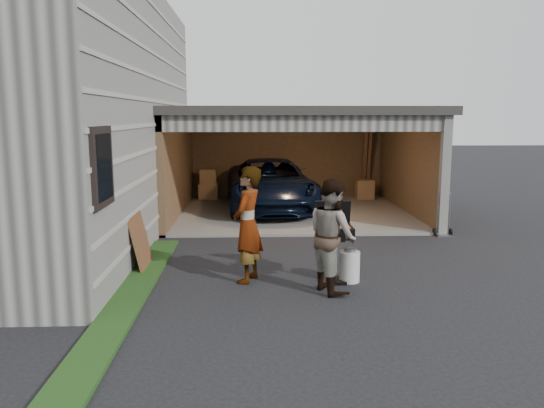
{
  "coord_description": "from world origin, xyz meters",
  "views": [
    {
      "loc": [
        -0.44,
        -8.09,
        2.69
      ],
      "look_at": [
        -0.07,
        1.11,
        1.15
      ],
      "focal_mm": 35.0,
      "sensor_mm": 36.0,
      "label": 1
    }
  ],
  "objects": [
    {
      "name": "ground",
      "position": [
        0.0,
        0.0,
        0.0
      ],
      "size": [
        80.0,
        80.0,
        0.0
      ],
      "primitive_type": "plane",
      "color": "black",
      "rests_on": "ground"
    },
    {
      "name": "bbq_grill",
      "position": [
        0.9,
        0.23,
        0.78
      ],
      "size": [
        0.59,
        0.52,
        1.31
      ],
      "color": "black",
      "rests_on": "ground"
    },
    {
      "name": "man",
      "position": [
        0.8,
        -0.2,
        0.87
      ],
      "size": [
        0.91,
        1.03,
        1.75
      ],
      "primitive_type": "imported",
      "rotation": [
        0.0,
        0.0,
        1.92
      ],
      "color": "#3D2818",
      "rests_on": "ground"
    },
    {
      "name": "woman",
      "position": [
        -0.5,
        0.31,
        0.95
      ],
      "size": [
        0.66,
        0.8,
        1.9
      ],
      "primitive_type": "imported",
      "rotation": [
        0.0,
        0.0,
        -1.91
      ],
      "color": "silver",
      "rests_on": "ground"
    },
    {
      "name": "minivan",
      "position": [
        0.1,
        6.9,
        0.7
      ],
      "size": [
        2.61,
        5.18,
        1.4
      ],
      "primitive_type": "imported",
      "rotation": [
        0.0,
        0.0,
        0.06
      ],
      "color": "black",
      "rests_on": "ground"
    },
    {
      "name": "hand_truck",
      "position": [
        3.9,
        3.47,
        0.19
      ],
      "size": [
        0.41,
        0.31,
        1.0
      ],
      "rotation": [
        0.0,
        0.0,
        -0.04
      ],
      "color": "slate",
      "rests_on": "ground"
    },
    {
      "name": "garage",
      "position": [
        0.76,
        6.79,
        1.87
      ],
      "size": [
        6.8,
        6.3,
        2.9
      ],
      "color": "#605E59",
      "rests_on": "ground"
    },
    {
      "name": "propane_tank",
      "position": [
        1.16,
        0.22,
        0.25
      ],
      "size": [
        0.42,
        0.42,
        0.51
      ],
      "primitive_type": "cylinder",
      "rotation": [
        0.0,
        0.0,
        -0.31
      ],
      "color": "silver",
      "rests_on": "ground"
    },
    {
      "name": "groundcover_strip",
      "position": [
        -2.25,
        -1.0,
        0.03
      ],
      "size": [
        0.5,
        8.0,
        0.06
      ],
      "primitive_type": "cube",
      "color": "#193814",
      "rests_on": "ground"
    },
    {
      "name": "plywood_panel",
      "position": [
        -2.4,
        1.1,
        0.5
      ],
      "size": [
        0.25,
        0.91,
        1.01
      ],
      "primitive_type": "cube",
      "rotation": [
        0.0,
        -0.21,
        0.0
      ],
      "color": "brown",
      "rests_on": "ground"
    }
  ]
}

